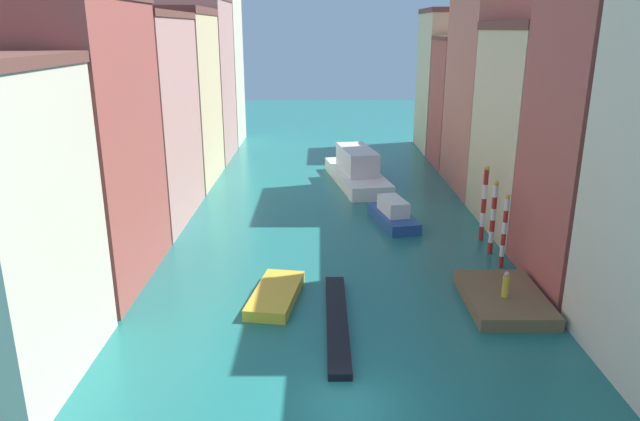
% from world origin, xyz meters
% --- Properties ---
extents(ground_plane, '(154.00, 154.00, 0.00)m').
position_xyz_m(ground_plane, '(0.00, 24.50, 0.00)').
color(ground_plane, '#1E6B66').
extents(building_left_1, '(8.03, 10.75, 16.24)m').
position_xyz_m(building_left_1, '(-15.01, 12.23, 8.13)').
color(building_left_1, '#B25147').
rests_on(building_left_1, ground).
extents(building_left_2, '(8.03, 11.81, 15.26)m').
position_xyz_m(building_left_2, '(-15.01, 23.63, 7.64)').
color(building_left_2, tan).
rests_on(building_left_2, ground).
extents(building_left_3, '(8.03, 10.66, 15.88)m').
position_xyz_m(building_left_3, '(-15.01, 35.20, 7.95)').
color(building_left_3, beige).
rests_on(building_left_3, ground).
extents(building_left_4, '(8.03, 9.92, 17.57)m').
position_xyz_m(building_left_4, '(-15.01, 45.87, 8.80)').
color(building_left_4, tan).
rests_on(building_left_4, ground).
extents(building_left_5, '(8.03, 8.01, 20.63)m').
position_xyz_m(building_left_5, '(-15.01, 55.17, 10.33)').
color(building_left_5, beige).
rests_on(building_left_5, ground).
extents(building_right_1, '(8.03, 8.59, 19.20)m').
position_xyz_m(building_right_1, '(15.01, 11.63, 9.61)').
color(building_right_1, '#B25147').
rests_on(building_right_1, ground).
extents(building_right_2, '(8.03, 11.34, 14.58)m').
position_xyz_m(building_right_2, '(15.01, 21.51, 7.30)').
color(building_right_2, beige).
rests_on(building_right_2, ground).
extents(building_right_3, '(8.03, 11.11, 20.94)m').
position_xyz_m(building_right_3, '(15.01, 32.64, 10.49)').
color(building_right_3, '#C6705B').
rests_on(building_right_3, ground).
extents(building_right_4, '(8.03, 7.61, 13.36)m').
position_xyz_m(building_right_4, '(15.01, 42.04, 6.69)').
color(building_right_4, '#B25147').
rests_on(building_right_4, ground).
extents(building_right_5, '(8.03, 9.31, 16.31)m').
position_xyz_m(building_right_5, '(15.01, 50.93, 8.17)').
color(building_right_5, beige).
rests_on(building_right_5, ground).
extents(waterfront_dock, '(4.04, 6.13, 0.70)m').
position_xyz_m(waterfront_dock, '(8.75, 8.78, 0.35)').
color(waterfront_dock, brown).
rests_on(waterfront_dock, ground).
extents(person_on_dock, '(0.36, 0.36, 1.40)m').
position_xyz_m(person_on_dock, '(8.63, 8.29, 1.35)').
color(person_on_dock, gold).
rests_on(person_on_dock, waterfront_dock).
extents(mooring_pole_0, '(0.30, 0.30, 4.68)m').
position_xyz_m(mooring_pole_0, '(10.13, 13.85, 2.39)').
color(mooring_pole_0, red).
rests_on(mooring_pole_0, ground).
extents(mooring_pole_1, '(0.35, 0.35, 4.91)m').
position_xyz_m(mooring_pole_1, '(10.10, 16.17, 2.51)').
color(mooring_pole_1, red).
rests_on(mooring_pole_1, ground).
extents(mooring_pole_2, '(0.36, 0.36, 5.30)m').
position_xyz_m(mooring_pole_2, '(10.19, 18.71, 2.71)').
color(mooring_pole_2, red).
rests_on(mooring_pole_2, ground).
extents(vaporetto_white, '(5.90, 13.08, 3.38)m').
position_xyz_m(vaporetto_white, '(2.45, 34.20, 1.28)').
color(vaporetto_white, white).
rests_on(vaporetto_white, ground).
extents(gondola_black, '(1.04, 9.91, 0.36)m').
position_xyz_m(gondola_black, '(-0.18, 6.62, 0.18)').
color(gondola_black, black).
rests_on(gondola_black, ground).
extents(motorboat_0, '(3.50, 6.53, 1.92)m').
position_xyz_m(motorboat_0, '(4.46, 22.32, 0.72)').
color(motorboat_0, '#234C93').
rests_on(motorboat_0, ground).
extents(motorboat_1, '(3.01, 5.67, 0.61)m').
position_xyz_m(motorboat_1, '(-3.43, 9.32, 0.30)').
color(motorboat_1, gold).
rests_on(motorboat_1, ground).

